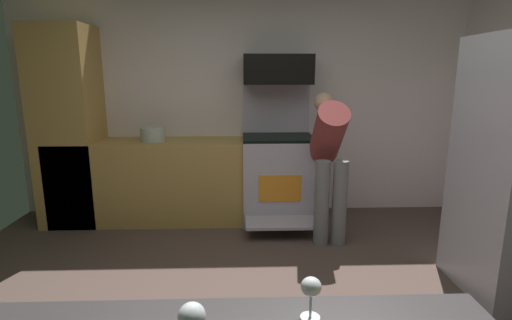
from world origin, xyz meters
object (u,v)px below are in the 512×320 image
at_px(microwave, 278,70).
at_px(wine_glass_far, 192,319).
at_px(oven_range, 277,175).
at_px(person_cook, 329,154).
at_px(wine_glass_near, 311,290).
at_px(stock_pot, 153,134).

bearing_deg(microwave, wine_glass_far, -98.53).
distance_m(oven_range, person_cook, 0.78).
bearing_deg(wine_glass_far, microwave, 81.47).
relative_size(oven_range, wine_glass_near, 11.20).
relative_size(oven_range, microwave, 2.03).
distance_m(wine_glass_near, stock_pot, 3.40).
xyz_separation_m(microwave, wine_glass_near, (-0.19, -3.28, -0.66)).
height_order(person_cook, wine_glass_near, person_cook).
bearing_deg(wine_glass_far, wine_glass_near, 25.17).
relative_size(oven_range, person_cook, 1.05).
xyz_separation_m(oven_range, person_cook, (0.45, -0.53, 0.35)).
bearing_deg(person_cook, wine_glass_near, -103.44).
bearing_deg(stock_pot, wine_glass_near, -69.96).
height_order(wine_glass_near, wine_glass_far, wine_glass_far).
height_order(person_cook, wine_glass_far, person_cook).
bearing_deg(microwave, oven_range, -90.00).
relative_size(oven_range, stock_pot, 5.61).
bearing_deg(stock_pot, oven_range, -0.58).
relative_size(microwave, wine_glass_near, 5.53).
distance_m(oven_range, wine_glass_far, 3.42).
xyz_separation_m(oven_range, wine_glass_near, (-0.19, -3.18, 0.49)).
xyz_separation_m(wine_glass_near, stock_pot, (-1.17, 3.20, -0.02)).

